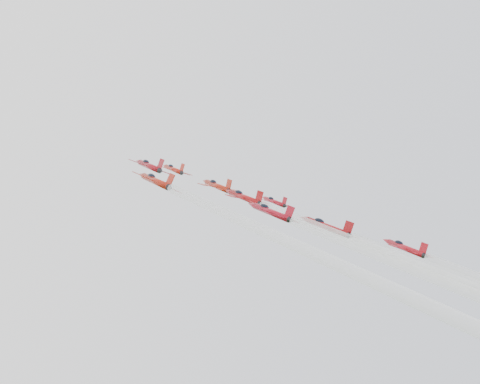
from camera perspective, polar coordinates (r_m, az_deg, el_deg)
jet_lead at (r=149.64m, az=-6.36°, el=2.18°), size 9.57×12.18×7.99m
jet_row2_left at (r=131.23m, az=-8.63°, el=2.50°), size 10.59×13.48×8.85m
jet_row2_center at (r=133.48m, az=-2.22°, el=0.61°), size 10.47×13.32×8.74m
jet_row2_right at (r=142.72m, az=3.25°, el=-0.90°), size 8.40×10.69×7.02m
jet_center at (r=83.49m, az=17.39°, el=-7.31°), size 10.30×96.06×59.58m
jet_rear_farleft at (r=56.38m, az=7.66°, el=-6.58°), size 8.78×81.92×50.81m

